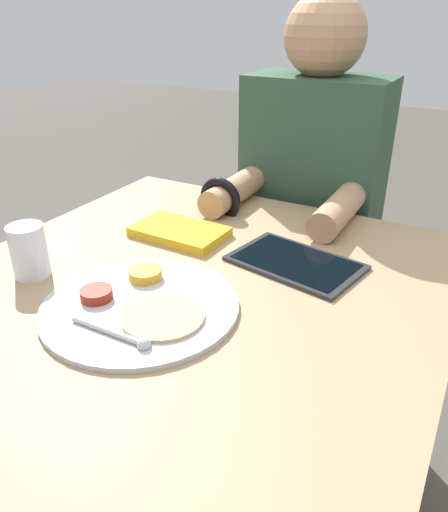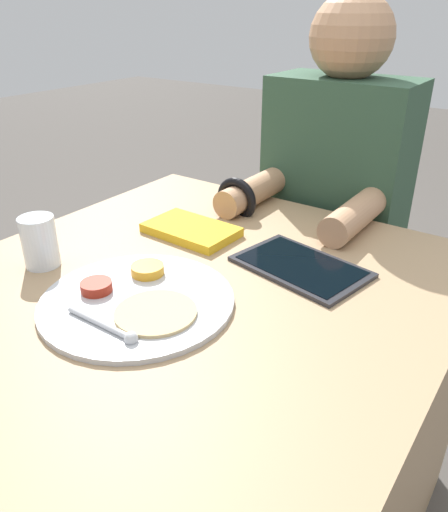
{
  "view_description": "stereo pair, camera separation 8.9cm",
  "coord_description": "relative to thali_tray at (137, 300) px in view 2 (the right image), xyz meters",
  "views": [
    {
      "loc": [
        0.44,
        -0.66,
        1.17
      ],
      "look_at": [
        0.06,
        0.04,
        0.76
      ],
      "focal_mm": 35.0,
      "sensor_mm": 36.0,
      "label": 1
    },
    {
      "loc": [
        0.51,
        -0.61,
        1.17
      ],
      "look_at": [
        0.06,
        0.04,
        0.76
      ],
      "focal_mm": 35.0,
      "sensor_mm": 36.0,
      "label": 2
    }
  ],
  "objects": [
    {
      "name": "dining_table",
      "position": [
        0.03,
        0.1,
        -0.36
      ],
      "size": [
        0.91,
        0.98,
        0.7
      ],
      "color": "#9E7F5B",
      "rests_on": "ground_plane"
    },
    {
      "name": "thali_tray",
      "position": [
        0.0,
        0.0,
        0.0
      ],
      "size": [
        0.34,
        0.34,
        0.03
      ],
      "color": "#B7BABF",
      "rests_on": "dining_table"
    },
    {
      "name": "red_notebook",
      "position": [
        -0.11,
        0.28,
        0.0
      ],
      "size": [
        0.21,
        0.13,
        0.02
      ],
      "color": "silver",
      "rests_on": "dining_table"
    },
    {
      "name": "tablet_device",
      "position": [
        0.17,
        0.28,
        -0.0
      ],
      "size": [
        0.27,
        0.2,
        0.01
      ],
      "color": "#28282D",
      "rests_on": "dining_table"
    },
    {
      "name": "person_diner",
      "position": [
        0.04,
        0.72,
        -0.14
      ],
      "size": [
        0.37,
        0.44,
        1.2
      ],
      "color": "black",
      "rests_on": "ground_plane"
    },
    {
      "name": "drinking_glass",
      "position": [
        -0.25,
        -0.0,
        0.04
      ],
      "size": [
        0.07,
        0.07,
        0.1
      ],
      "color": "silver",
      "rests_on": "dining_table"
    }
  ]
}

